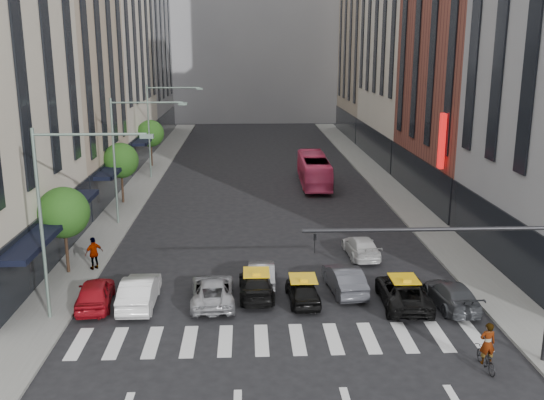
{
  "coord_description": "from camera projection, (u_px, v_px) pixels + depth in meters",
  "views": [
    {
      "loc": [
        -1.59,
        -22.97,
        12.58
      ],
      "look_at": [
        -0.12,
        11.0,
        4.0
      ],
      "focal_mm": 40.0,
      "sensor_mm": 36.0,
      "label": 1
    }
  ],
  "objects": [
    {
      "name": "car_row2_right",
      "position": [
        361.0,
        247.0,
        37.39
      ],
      "size": [
        1.97,
        4.42,
        1.26
      ],
      "primitive_type": "imported",
      "rotation": [
        0.0,
        0.0,
        3.19
      ],
      "color": "silver",
      "rests_on": "ground"
    },
    {
      "name": "streetlamp_mid",
      "position": [
        127.0,
        144.0,
        42.91
      ],
      "size": [
        5.38,
        0.25,
        9.0
      ],
      "color": "gray",
      "rests_on": "sidewalk_left"
    },
    {
      "name": "building_left_b",
      "position": [
        54.0,
        55.0,
        48.88
      ],
      "size": [
        8.0,
        16.0,
        24.0
      ],
      "primitive_type": "cube",
      "color": "tan",
      "rests_on": "ground"
    },
    {
      "name": "car_red",
      "position": [
        95.0,
        293.0,
        30.14
      ],
      "size": [
        2.09,
        4.29,
        1.41
      ],
      "primitive_type": "imported",
      "rotation": [
        0.0,
        0.0,
        3.25
      ],
      "color": "maroon",
      "rests_on": "ground"
    },
    {
      "name": "taxi_center",
      "position": [
        303.0,
        291.0,
        30.64
      ],
      "size": [
        1.7,
        3.8,
        1.27
      ],
      "primitive_type": "imported",
      "rotation": [
        0.0,
        0.0,
        3.2
      ],
      "color": "black",
      "rests_on": "ground"
    },
    {
      "name": "liberty_sign",
      "position": [
        442.0,
        141.0,
        43.83
      ],
      "size": [
        0.3,
        0.7,
        4.0
      ],
      "color": "red",
      "rests_on": "ground"
    },
    {
      "name": "building_far",
      "position": [
        254.0,
        15.0,
        103.33
      ],
      "size": [
        30.0,
        10.0,
        36.0
      ],
      "primitive_type": "cube",
      "color": "gray",
      "rests_on": "ground"
    },
    {
      "name": "tree_far",
      "position": [
        151.0,
        133.0,
        64.7
      ],
      "size": [
        2.88,
        2.88,
        4.95
      ],
      "color": "black",
      "rests_on": "sidewalk_left"
    },
    {
      "name": "pedestrian_far",
      "position": [
        94.0,
        253.0,
        34.78
      ],
      "size": [
        1.15,
        1.09,
        1.91
      ],
      "primitive_type": "imported",
      "rotation": [
        0.0,
        0.0,
        3.86
      ],
      "color": "gray",
      "rests_on": "sidewalk_left"
    },
    {
      "name": "car_grey_curb",
      "position": [
        452.0,
        295.0,
        30.12
      ],
      "size": [
        2.02,
        4.5,
        1.28
      ],
      "primitive_type": "imported",
      "rotation": [
        0.0,
        0.0,
        3.19
      ],
      "color": "#3F4246",
      "rests_on": "ground"
    },
    {
      "name": "building_right_b",
      "position": [
        474.0,
        42.0,
        49.09
      ],
      "size": [
        8.0,
        18.0,
        26.0
      ],
      "primitive_type": "cube",
      "color": "brown",
      "rests_on": "ground"
    },
    {
      "name": "motorcycle",
      "position": [
        486.0,
        359.0,
        24.28
      ],
      "size": [
        0.66,
        1.76,
        0.91
      ],
      "primitive_type": "imported",
      "rotation": [
        0.0,
        0.0,
        3.17
      ],
      "color": "black",
      "rests_on": "ground"
    },
    {
      "name": "building_left_d",
      "position": [
        134.0,
        29.0,
        83.98
      ],
      "size": [
        8.0,
        18.0,
        30.0
      ],
      "primitive_type": "cube",
      "color": "gray",
      "rests_on": "ground"
    },
    {
      "name": "bus",
      "position": [
        314.0,
        170.0,
        56.64
      ],
      "size": [
        2.6,
        10.39,
        2.88
      ],
      "primitive_type": "imported",
      "rotation": [
        0.0,
        0.0,
        3.12
      ],
      "color": "#F8497D",
      "rests_on": "ground"
    },
    {
      "name": "ground",
      "position": [
        286.0,
        356.0,
        25.4
      ],
      "size": [
        160.0,
        160.0,
        0.0
      ],
      "primitive_type": "plane",
      "color": "black",
      "rests_on": "ground"
    },
    {
      "name": "traffic_signal",
      "position": [
        485.0,
        261.0,
        23.66
      ],
      "size": [
        10.1,
        0.2,
        6.0
      ],
      "color": "black",
      "rests_on": "ground"
    },
    {
      "name": "car_silver",
      "position": [
        213.0,
        291.0,
        30.59
      ],
      "size": [
        2.41,
        4.8,
        1.31
      ],
      "primitive_type": "imported",
      "rotation": [
        0.0,
        0.0,
        3.19
      ],
      "color": "#A6A6AB",
      "rests_on": "ground"
    },
    {
      "name": "sidewalk_right",
      "position": [
        391.0,
        189.0,
        54.92
      ],
      "size": [
        3.0,
        96.0,
        0.15
      ],
      "primitive_type": "cube",
      "color": "slate",
      "rests_on": "ground"
    },
    {
      "name": "taxi_right",
      "position": [
        403.0,
        292.0,
        30.34
      ],
      "size": [
        2.5,
        5.02,
        1.37
      ],
      "primitive_type": "imported",
      "rotation": [
        0.0,
        0.0,
        3.09
      ],
      "color": "black",
      "rests_on": "ground"
    },
    {
      "name": "car_grey_mid",
      "position": [
        344.0,
        279.0,
        31.95
      ],
      "size": [
        1.96,
        4.45,
        1.42
      ],
      "primitive_type": "imported",
      "rotation": [
        0.0,
        0.0,
        3.25
      ],
      "color": "#414349",
      "rests_on": "ground"
    },
    {
      "name": "building_right_d",
      "position": [
        376.0,
        37.0,
        85.65
      ],
      "size": [
        8.0,
        18.0,
        28.0
      ],
      "primitive_type": "cube",
      "color": "tan",
      "rests_on": "ground"
    },
    {
      "name": "sidewalk_left",
      "position": [
        136.0,
        192.0,
        53.96
      ],
      "size": [
        3.0,
        96.0,
        0.15
      ],
      "primitive_type": "cube",
      "color": "slate",
      "rests_on": "ground"
    },
    {
      "name": "streetlamp_far",
      "position": [
        158.0,
        119.0,
        58.41
      ],
      "size": [
        5.38,
        0.25,
        9.0
      ],
      "color": "gray",
      "rests_on": "sidewalk_left"
    },
    {
      "name": "tree_near",
      "position": [
        64.0,
        213.0,
        33.7
      ],
      "size": [
        2.88,
        2.88,
        4.95
      ],
      "color": "black",
      "rests_on": "sidewalk_left"
    },
    {
      "name": "taxi_left",
      "position": [
        256.0,
        284.0,
        31.41
      ],
      "size": [
        1.86,
        4.46,
        1.29
      ],
      "primitive_type": "imported",
      "rotation": [
        0.0,
        0.0,
        3.15
      ],
      "color": "black",
      "rests_on": "ground"
    },
    {
      "name": "rider",
      "position": [
        489.0,
        328.0,
        23.95
      ],
      "size": [
        0.66,
        0.44,
        1.77
      ],
      "primitive_type": "imported",
      "rotation": [
        0.0,
        0.0,
        3.17
      ],
      "color": "gray",
      "rests_on": "motorcycle"
    },
    {
      "name": "car_row2_left",
      "position": [
        261.0,
        273.0,
        32.9
      ],
      "size": [
        1.43,
        4.02,
        1.32
      ],
      "primitive_type": "imported",
      "rotation": [
        0.0,
        0.0,
        3.13
      ],
      "color": "#9A9A9F",
      "rests_on": "ground"
    },
    {
      "name": "car_white_front",
      "position": [
        140.0,
        291.0,
        30.26
      ],
      "size": [
        1.62,
        4.6,
        1.51
      ],
      "primitive_type": "imported",
      "rotation": [
        0.0,
        0.0,
        3.15
      ],
      "color": "silver",
      "rests_on": "ground"
    },
    {
      "name": "streetlamp_near",
      "position": [
        60.0,
        199.0,
        27.41
      ],
      "size": [
        5.38,
        0.25,
        9.0
      ],
      "color": "gray",
      "rests_on": "sidewalk_left"
    },
    {
      "name": "tree_mid",
      "position": [
        121.0,
        161.0,
        49.2
      ],
      "size": [
        2.88,
        2.88,
        4.95
      ],
      "color": "black",
      "rests_on": "sidewalk_left"
    }
  ]
}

